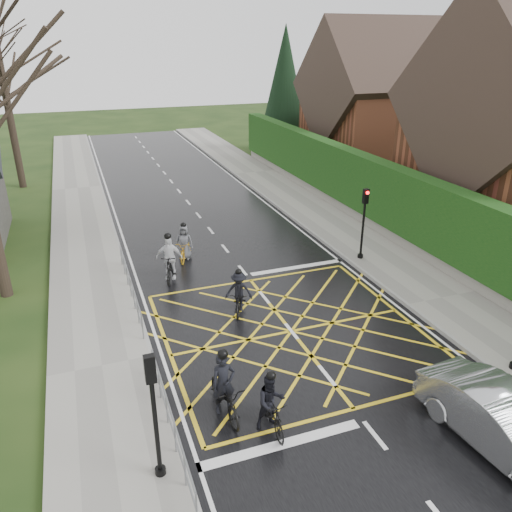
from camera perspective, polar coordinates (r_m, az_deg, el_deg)
ground at (r=16.62m, az=4.06°, el=-8.59°), size 120.00×120.00×0.00m
road at (r=16.61m, az=4.06°, el=-8.57°), size 9.00×80.00×0.01m
sidewalk_right at (r=19.54m, az=20.43°, el=-4.66°), size 3.00×80.00×0.15m
sidewalk_left at (r=15.48m, az=-17.17°, el=-12.07°), size 3.00×80.00×0.15m
stone_wall at (r=24.72m, az=14.96°, el=2.68°), size 0.50×38.00×0.70m
hedge at (r=24.18m, az=15.39°, el=6.56°), size 0.90×38.00×2.80m
house_far at (r=37.34m, az=14.23°, el=16.01°), size 9.80×8.80×10.30m
conifer at (r=42.38m, az=3.29°, el=18.34°), size 4.60×4.60×10.00m
tree_far at (r=34.98m, az=-27.15°, el=18.48°), size 8.40×8.40×10.40m
railing_south at (r=12.34m, az=-9.77°, el=-17.54°), size 0.05×5.04×1.03m
railing_north at (r=18.64m, az=-14.23°, el=-2.76°), size 0.05×6.04×1.03m
traffic_light_ne at (r=21.47m, az=12.15°, el=3.52°), size 0.24×0.31×3.21m
traffic_light_sw at (r=10.98m, az=-11.46°, el=-17.75°), size 0.24×0.31×3.21m
cyclist_rear at (r=13.09m, az=-3.60°, el=-15.38°), size 0.80×1.96×1.87m
cyclist_back at (r=12.66m, az=1.78°, el=-16.89°), size 0.74×1.64×1.63m
cyclist_mid at (r=17.47m, az=-1.92°, el=-4.59°), size 1.20×1.75×1.62m
cyclist_front at (r=20.00m, az=-9.82°, el=-0.73°), size 1.13×2.02×1.94m
cyclist_lead at (r=21.78m, az=-8.13°, el=1.06°), size 1.23×1.82×1.67m
car at (r=13.38m, az=26.45°, el=-16.71°), size 1.92×4.46×1.43m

